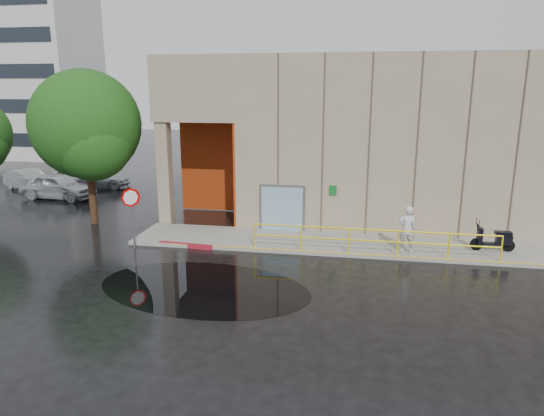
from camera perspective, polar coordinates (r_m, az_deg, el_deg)
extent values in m
plane|color=black|center=(17.08, -2.59, -8.55)|extent=(120.00, 120.00, 0.00)
cube|color=gray|center=(20.92, 10.93, -4.31)|extent=(20.00, 3.00, 0.15)
cube|color=gray|center=(26.64, 15.51, 7.97)|extent=(16.00, 10.00, 8.00)
cube|color=gray|center=(27.44, -6.01, 13.78)|extent=(4.00, 10.00, 3.00)
cube|color=gray|center=(23.96, -12.48, 3.91)|extent=(0.60, 0.60, 5.00)
cube|color=#AA2E0F|center=(26.31, -6.69, 5.01)|extent=(3.80, 0.15, 4.90)
cube|color=#AA2E0F|center=(24.14, -3.42, 4.29)|extent=(0.10, 3.50, 4.90)
cube|color=#8CB0BF|center=(22.19, 1.17, -0.11)|extent=(1.90, 0.10, 2.00)
cube|color=slate|center=(22.27, 1.21, -0.06)|extent=(2.10, 0.06, 2.20)
cube|color=#0E6222|center=(21.81, 7.20, 2.10)|extent=(0.32, 0.04, 0.42)
cylinder|color=yellow|center=(19.32, 11.86, -2.54)|extent=(9.50, 0.06, 0.06)
cylinder|color=yellow|center=(19.45, 11.80, -3.81)|extent=(9.50, 0.06, 0.06)
cube|color=#B5B5B0|center=(53.63, -26.76, 13.51)|extent=(12.00, 8.00, 15.00)
imported|color=silver|center=(19.91, 15.61, -2.42)|extent=(0.75, 0.55, 1.90)
cylinder|color=black|center=(21.31, 22.90, -3.94)|extent=(0.49, 0.11, 0.49)
cylinder|color=black|center=(21.65, 26.04, -4.00)|extent=(0.49, 0.11, 0.49)
cylinder|color=slate|center=(20.78, -16.04, -1.69)|extent=(0.07, 0.07, 2.26)
cylinder|color=#D60000|center=(20.50, -16.28, 1.20)|extent=(0.59, 0.57, 0.78)
cylinder|color=white|center=(20.48, -16.31, 1.19)|extent=(0.45, 0.44, 0.62)
cube|color=maroon|center=(20.78, -10.13, -4.35)|extent=(2.41, 0.38, 0.18)
cube|color=black|center=(16.68, -8.03, -9.24)|extent=(7.92, 5.48, 0.01)
imported|color=silver|center=(31.99, -23.89, 2.36)|extent=(4.70, 2.19, 1.56)
imported|color=silver|center=(35.57, -26.63, 2.95)|extent=(4.31, 2.98, 1.35)
imported|color=silver|center=(34.45, -20.24, 3.28)|extent=(5.05, 3.10, 1.37)
cylinder|color=black|center=(25.29, -20.42, 1.93)|extent=(0.36, 0.36, 3.32)
sphere|color=#256115|center=(24.88, -21.05, 9.17)|extent=(5.15, 5.15, 5.15)
sphere|color=#256115|center=(24.17, -20.38, 7.26)|extent=(3.60, 3.60, 3.60)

